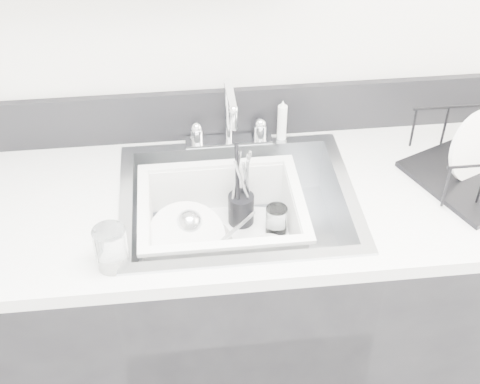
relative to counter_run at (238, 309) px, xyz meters
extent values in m
cube|color=silver|center=(0.00, 0.30, 0.84)|extent=(3.50, 0.02, 2.60)
cube|color=black|center=(0.00, 0.00, -0.02)|extent=(3.20, 0.62, 0.88)
cube|color=silver|center=(0.00, 0.00, 0.44)|extent=(3.20, 0.62, 0.04)
cube|color=black|center=(0.00, 0.30, 0.54)|extent=(3.20, 0.02, 0.16)
cube|color=silver|center=(0.00, 0.25, 0.47)|extent=(0.26, 0.06, 0.02)
cylinder|color=silver|center=(-0.10, 0.25, 0.50)|extent=(0.04, 0.04, 0.05)
cylinder|color=silver|center=(0.10, 0.25, 0.50)|extent=(0.04, 0.04, 0.05)
cylinder|color=silver|center=(0.00, 0.25, 0.57)|extent=(0.02, 0.02, 0.20)
cylinder|color=silver|center=(0.00, 0.18, 0.68)|extent=(0.02, 0.15, 0.02)
cylinder|color=white|center=(0.16, 0.25, 0.53)|extent=(0.03, 0.03, 0.14)
cylinder|color=white|center=(-0.14, -0.04, 0.32)|extent=(0.23, 0.23, 0.01)
cylinder|color=white|center=(-0.13, -0.03, 0.33)|extent=(0.22, 0.22, 0.01)
cylinder|color=white|center=(-0.15, -0.04, 0.36)|extent=(0.26, 0.25, 0.09)
cylinder|color=black|center=(0.02, 0.07, 0.35)|extent=(0.08, 0.08, 0.09)
cylinder|color=silver|center=(0.00, 0.08, 0.44)|extent=(0.01, 0.05, 0.19)
cylinder|color=silver|center=(0.03, 0.06, 0.43)|extent=(0.02, 0.04, 0.17)
cylinder|color=black|center=(0.01, 0.08, 0.46)|extent=(0.01, 0.06, 0.21)
cylinder|color=white|center=(0.11, 0.01, 0.35)|extent=(0.07, 0.07, 0.09)
cylinder|color=white|center=(-0.33, -0.22, 0.52)|extent=(0.09, 0.09, 0.11)
imported|color=white|center=(0.08, -0.08, 0.32)|extent=(0.14, 0.14, 0.03)
camera|label=1|loc=(-0.15, -1.38, 1.63)|focal=50.00mm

